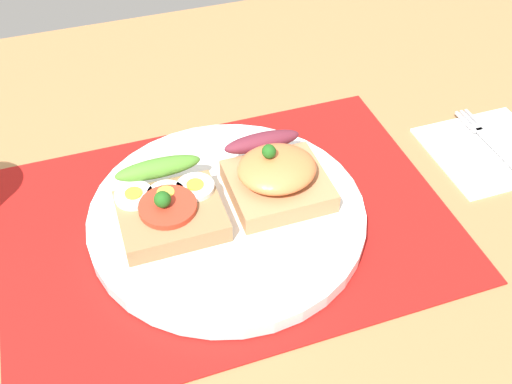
{
  "coord_description": "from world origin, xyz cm",
  "views": [
    {
      "loc": [
        -10.05,
        -38.49,
        43.26
      ],
      "look_at": [
        3.0,
        0.0,
        3.37
      ],
      "focal_mm": 41.04,
      "sensor_mm": 36.0,
      "label": 1
    }
  ],
  "objects_px": {
    "plate": "(227,215)",
    "napkin": "(490,150)",
    "sandwich_egg_tomato": "(168,204)",
    "sandwich_salmon": "(276,175)",
    "fork": "(494,145)"
  },
  "relations": [
    {
      "from": "plate",
      "to": "napkin",
      "type": "relative_size",
      "value": 2.05
    },
    {
      "from": "sandwich_egg_tomato",
      "to": "napkin",
      "type": "height_order",
      "value": "sandwich_egg_tomato"
    },
    {
      "from": "plate",
      "to": "sandwich_egg_tomato",
      "type": "relative_size",
      "value": 2.81
    },
    {
      "from": "napkin",
      "to": "fork",
      "type": "height_order",
      "value": "fork"
    },
    {
      "from": "fork",
      "to": "plate",
      "type": "bearing_deg",
      "value": -178.0
    },
    {
      "from": "napkin",
      "to": "sandwich_salmon",
      "type": "bearing_deg",
      "value": 179.74
    },
    {
      "from": "fork",
      "to": "napkin",
      "type": "bearing_deg",
      "value": -160.35
    },
    {
      "from": "fork",
      "to": "sandwich_egg_tomato",
      "type": "bearing_deg",
      "value": 179.89
    },
    {
      "from": "napkin",
      "to": "fork",
      "type": "distance_m",
      "value": 0.01
    },
    {
      "from": "plate",
      "to": "napkin",
      "type": "xyz_separation_m",
      "value": [
        0.31,
        0.01,
        -0.01
      ]
    },
    {
      "from": "sandwich_salmon",
      "to": "fork",
      "type": "height_order",
      "value": "sandwich_salmon"
    },
    {
      "from": "plate",
      "to": "fork",
      "type": "distance_m",
      "value": 0.32
    },
    {
      "from": "plate",
      "to": "sandwich_salmon",
      "type": "xyz_separation_m",
      "value": [
        0.05,
        0.01,
        0.03
      ]
    },
    {
      "from": "sandwich_egg_tomato",
      "to": "sandwich_salmon",
      "type": "relative_size",
      "value": 0.94
    },
    {
      "from": "plate",
      "to": "fork",
      "type": "xyz_separation_m",
      "value": [
        0.32,
        0.01,
        -0.0
      ]
    }
  ]
}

